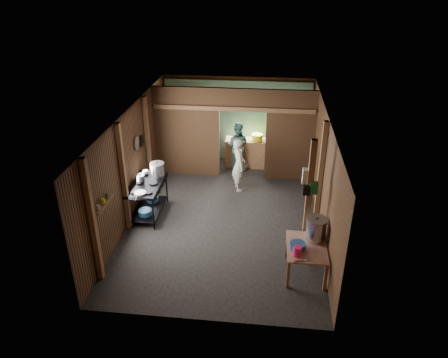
# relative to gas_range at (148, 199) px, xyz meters

# --- Properties ---
(floor) EXTENTS (4.50, 7.00, 0.00)m
(floor) POSITION_rel_gas_range_xyz_m (1.88, 0.17, -0.43)
(floor) COLOR black
(floor) RESTS_ON ground
(ceiling) EXTENTS (4.50, 7.00, 0.00)m
(ceiling) POSITION_rel_gas_range_xyz_m (1.88, 0.17, 2.17)
(ceiling) COLOR #38332E
(ceiling) RESTS_ON ground
(wall_back) EXTENTS (4.50, 0.00, 2.60)m
(wall_back) POSITION_rel_gas_range_xyz_m (1.88, 3.67, 0.87)
(wall_back) COLOR brown
(wall_back) RESTS_ON ground
(wall_front) EXTENTS (4.50, 0.00, 2.60)m
(wall_front) POSITION_rel_gas_range_xyz_m (1.88, -3.33, 0.87)
(wall_front) COLOR brown
(wall_front) RESTS_ON ground
(wall_left) EXTENTS (0.00, 7.00, 2.60)m
(wall_left) POSITION_rel_gas_range_xyz_m (-0.37, 0.17, 0.87)
(wall_left) COLOR brown
(wall_left) RESTS_ON ground
(wall_right) EXTENTS (0.00, 7.00, 2.60)m
(wall_right) POSITION_rel_gas_range_xyz_m (4.13, 0.17, 0.87)
(wall_right) COLOR brown
(wall_right) RESTS_ON ground
(partition_left) EXTENTS (1.85, 0.10, 2.60)m
(partition_left) POSITION_rel_gas_range_xyz_m (0.55, 2.37, 0.87)
(partition_left) COLOR #3E2716
(partition_left) RESTS_ON floor
(partition_right) EXTENTS (1.35, 0.10, 2.60)m
(partition_right) POSITION_rel_gas_range_xyz_m (3.46, 2.37, 0.87)
(partition_right) COLOR #3E2716
(partition_right) RESTS_ON floor
(partition_header) EXTENTS (1.30, 0.10, 0.60)m
(partition_header) POSITION_rel_gas_range_xyz_m (2.13, 2.37, 1.87)
(partition_header) COLOR #3E2716
(partition_header) RESTS_ON wall_back
(turquoise_panel) EXTENTS (4.40, 0.06, 2.50)m
(turquoise_panel) POSITION_rel_gas_range_xyz_m (1.88, 3.61, 0.82)
(turquoise_panel) COLOR #6BB7AE
(turquoise_panel) RESTS_ON wall_back
(back_counter) EXTENTS (1.20, 0.50, 0.85)m
(back_counter) POSITION_rel_gas_range_xyz_m (2.18, 3.12, -0.00)
(back_counter) COLOR #9D6E46
(back_counter) RESTS_ON floor
(wall_clock) EXTENTS (0.20, 0.03, 0.20)m
(wall_clock) POSITION_rel_gas_range_xyz_m (2.13, 3.57, 1.47)
(wall_clock) COLOR beige
(wall_clock) RESTS_ON wall_back
(post_left_a) EXTENTS (0.10, 0.12, 2.60)m
(post_left_a) POSITION_rel_gas_range_xyz_m (-0.30, -2.43, 0.87)
(post_left_a) COLOR #9D6E46
(post_left_a) RESTS_ON floor
(post_left_b) EXTENTS (0.10, 0.12, 2.60)m
(post_left_b) POSITION_rel_gas_range_xyz_m (-0.30, -0.63, 0.87)
(post_left_b) COLOR #9D6E46
(post_left_b) RESTS_ON floor
(post_left_c) EXTENTS (0.10, 0.12, 2.60)m
(post_left_c) POSITION_rel_gas_range_xyz_m (-0.30, 1.37, 0.87)
(post_left_c) COLOR #9D6E46
(post_left_c) RESTS_ON floor
(post_right) EXTENTS (0.10, 0.12, 2.60)m
(post_right) POSITION_rel_gas_range_xyz_m (4.06, -0.03, 0.87)
(post_right) COLOR #9D6E46
(post_right) RESTS_ON floor
(post_free) EXTENTS (0.12, 0.12, 2.60)m
(post_free) POSITION_rel_gas_range_xyz_m (3.73, -1.13, 0.87)
(post_free) COLOR #9D6E46
(post_free) RESTS_ON floor
(cross_beam) EXTENTS (4.40, 0.12, 0.12)m
(cross_beam) POSITION_rel_gas_range_xyz_m (1.88, 2.32, 1.62)
(cross_beam) COLOR #9D6E46
(cross_beam) RESTS_ON wall_left
(pan_lid_big) EXTENTS (0.03, 0.34, 0.34)m
(pan_lid_big) POSITION_rel_gas_range_xyz_m (-0.33, 0.57, 1.22)
(pan_lid_big) COLOR gray
(pan_lid_big) RESTS_ON wall_left
(pan_lid_small) EXTENTS (0.03, 0.30, 0.30)m
(pan_lid_small) POSITION_rel_gas_range_xyz_m (-0.33, 0.97, 1.12)
(pan_lid_small) COLOR black
(pan_lid_small) RESTS_ON wall_left
(wall_shelf) EXTENTS (0.14, 0.80, 0.03)m
(wall_shelf) POSITION_rel_gas_range_xyz_m (-0.27, -1.93, 0.97)
(wall_shelf) COLOR #9D6E46
(wall_shelf) RESTS_ON wall_left
(jar_white) EXTENTS (0.07, 0.07, 0.10)m
(jar_white) POSITION_rel_gas_range_xyz_m (-0.27, -2.18, 1.04)
(jar_white) COLOR beige
(jar_white) RESTS_ON wall_shelf
(jar_yellow) EXTENTS (0.08, 0.08, 0.10)m
(jar_yellow) POSITION_rel_gas_range_xyz_m (-0.27, -1.93, 1.04)
(jar_yellow) COLOR #D3DB0B
(jar_yellow) RESTS_ON wall_shelf
(jar_green) EXTENTS (0.06, 0.06, 0.10)m
(jar_green) POSITION_rel_gas_range_xyz_m (-0.27, -1.71, 1.04)
(jar_green) COLOR #166E2C
(jar_green) RESTS_ON wall_shelf
(bag_white) EXTENTS (0.22, 0.15, 0.32)m
(bag_white) POSITION_rel_gas_range_xyz_m (3.68, -1.05, 1.35)
(bag_white) COLOR beige
(bag_white) RESTS_ON post_free
(bag_green) EXTENTS (0.16, 0.12, 0.24)m
(bag_green) POSITION_rel_gas_range_xyz_m (3.80, -1.19, 1.17)
(bag_green) COLOR #166E2C
(bag_green) RESTS_ON post_free
(bag_black) EXTENTS (0.14, 0.10, 0.20)m
(bag_black) POSITION_rel_gas_range_xyz_m (3.66, -1.21, 1.12)
(bag_black) COLOR black
(bag_black) RESTS_ON post_free
(gas_range) EXTENTS (0.75, 1.45, 0.86)m
(gas_range) POSITION_rel_gas_range_xyz_m (0.00, 0.00, 0.00)
(gas_range) COLOR black
(gas_range) RESTS_ON floor
(prep_table) EXTENTS (0.77, 1.06, 0.63)m
(prep_table) POSITION_rel_gas_range_xyz_m (3.71, -1.82, -0.11)
(prep_table) COLOR tan
(prep_table) RESTS_ON floor
(stove_pot_large) EXTENTS (0.46, 0.46, 0.36)m
(stove_pot_large) POSITION_rel_gas_range_xyz_m (0.17, 0.44, 0.59)
(stove_pot_large) COLOR silver
(stove_pot_large) RESTS_ON gas_range
(stove_pot_med) EXTENTS (0.28, 0.28, 0.20)m
(stove_pot_med) POSITION_rel_gas_range_xyz_m (-0.17, 0.08, 0.51)
(stove_pot_med) COLOR silver
(stove_pot_med) RESTS_ON gas_range
(stove_saucepan) EXTENTS (0.19, 0.19, 0.09)m
(stove_saucepan) POSITION_rel_gas_range_xyz_m (-0.17, 0.50, 0.48)
(stove_saucepan) COLOR silver
(stove_saucepan) RESTS_ON gas_range
(frying_pan) EXTENTS (0.28, 0.50, 0.07)m
(frying_pan) POSITION_rel_gas_range_xyz_m (0.00, -0.52, 0.45)
(frying_pan) COLOR gray
(frying_pan) RESTS_ON gas_range
(blue_tub_front) EXTENTS (0.32, 0.32, 0.13)m
(blue_tub_front) POSITION_rel_gas_range_xyz_m (0.00, -0.31, -0.20)
(blue_tub_front) COLOR #23507F
(blue_tub_front) RESTS_ON gas_range
(blue_tub_back) EXTENTS (0.31, 0.31, 0.13)m
(blue_tub_back) POSITION_rel_gas_range_xyz_m (0.00, 0.36, -0.20)
(blue_tub_back) COLOR #23507F
(blue_tub_back) RESTS_ON gas_range
(stock_pot) EXTENTS (0.53, 0.53, 0.49)m
(stock_pot) POSITION_rel_gas_range_xyz_m (3.89, -1.54, 0.42)
(stock_pot) COLOR silver
(stock_pot) RESTS_ON prep_table
(wash_basin) EXTENTS (0.35, 0.35, 0.12)m
(wash_basin) POSITION_rel_gas_range_xyz_m (3.53, -1.90, 0.26)
(wash_basin) COLOR #23507F
(wash_basin) RESTS_ON prep_table
(pink_bucket) EXTENTS (0.20, 0.20, 0.20)m
(pink_bucket) POSITION_rel_gas_range_xyz_m (3.51, -2.12, 0.30)
(pink_bucket) COLOR #E72770
(pink_bucket) RESTS_ON prep_table
(knife) EXTENTS (0.30, 0.12, 0.01)m
(knife) POSITION_rel_gas_range_xyz_m (3.58, -2.30, 0.21)
(knife) COLOR silver
(knife) RESTS_ON prep_table
(yellow_tub) EXTENTS (0.33, 0.33, 0.18)m
(yellow_tub) POSITION_rel_gas_range_xyz_m (2.52, 3.12, 0.51)
(yellow_tub) COLOR #D3DB0B
(yellow_tub) RESTS_ON back_counter
(cook) EXTENTS (0.49, 0.61, 1.47)m
(cook) POSITION_rel_gas_range_xyz_m (2.10, 1.55, 0.30)
(cook) COLOR beige
(cook) RESTS_ON floor
(worker_back) EXTENTS (0.80, 0.67, 1.47)m
(worker_back) POSITION_rel_gas_range_xyz_m (1.96, 2.88, 0.30)
(worker_back) COLOR #548F85
(worker_back) RESTS_ON floor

